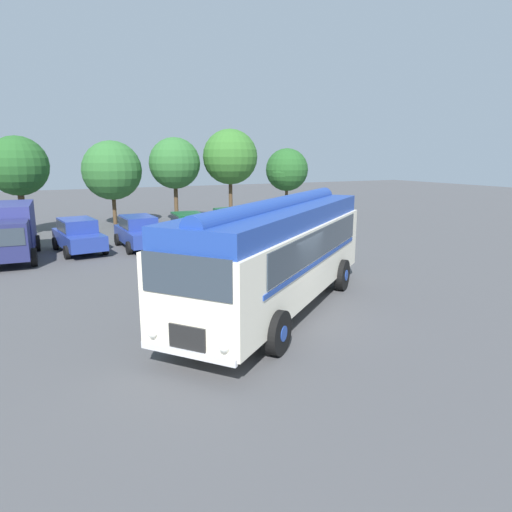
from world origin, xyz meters
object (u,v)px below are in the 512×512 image
at_px(car_near_left, 78,235).
at_px(car_mid_right, 189,228).
at_px(box_van, 9,230).
at_px(car_far_right, 234,223).
at_px(vintage_bus, 278,250).
at_px(car_mid_left, 139,232).

bearing_deg(car_near_left, car_mid_right, -3.73).
bearing_deg(car_mid_right, box_van, 178.50).
relative_size(car_mid_right, car_far_right, 0.99).
bearing_deg(vintage_bus, car_near_left, 111.06).
xyz_separation_m(car_near_left, car_mid_right, (5.60, -0.37, 0.00)).
distance_m(car_near_left, car_mid_right, 5.61).
xyz_separation_m(vintage_bus, car_mid_left, (-1.69, 11.69, -1.05)).
distance_m(vintage_bus, car_mid_right, 11.71).
height_order(vintage_bus, box_van, vintage_bus).
distance_m(car_mid_left, car_far_right, 5.74).
relative_size(car_near_left, car_mid_right, 1.01).
distance_m(car_far_right, box_van, 11.63).
xyz_separation_m(car_mid_right, box_van, (-8.59, 0.23, 0.52)).
bearing_deg(vintage_bus, car_mid_left, 98.21).
height_order(vintage_bus, car_far_right, vintage_bus).
distance_m(vintage_bus, car_near_left, 12.88).
height_order(car_mid_left, box_van, box_van).
xyz_separation_m(car_far_right, box_van, (-11.60, -0.59, 0.52)).
xyz_separation_m(car_mid_right, car_far_right, (3.02, 0.82, 0.00)).
xyz_separation_m(car_near_left, car_far_right, (8.62, 0.45, 0.00)).
height_order(car_mid_right, box_van, box_van).
xyz_separation_m(car_near_left, car_mid_left, (2.93, -0.29, 0.00)).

